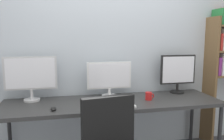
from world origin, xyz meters
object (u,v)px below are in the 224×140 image
(desk, at_px, (113,105))
(monitor_center, at_px, (109,77))
(computer_mouse, at_px, (53,109))
(monitor_left, at_px, (31,76))
(keyboard_main, at_px, (118,106))
(monitor_right, at_px, (178,72))
(coffee_mug, at_px, (149,96))

(desk, bearing_deg, monitor_center, 90.00)
(monitor_center, relative_size, computer_mouse, 5.60)
(monitor_left, xyz_separation_m, keyboard_main, (0.90, -0.44, -0.28))
(keyboard_main, height_order, computer_mouse, computer_mouse)
(monitor_center, xyz_separation_m, keyboard_main, (0.00, -0.44, -0.23))
(monitor_center, bearing_deg, desk, -90.00)
(monitor_right, height_order, keyboard_main, monitor_right)
(desk, relative_size, computer_mouse, 25.66)
(monitor_center, height_order, coffee_mug, monitor_center)
(monitor_center, relative_size, coffee_mug, 5.07)
(desk, xyz_separation_m, monitor_center, (0.00, 0.21, 0.28))
(keyboard_main, bearing_deg, monitor_right, 26.17)
(desk, bearing_deg, monitor_left, 166.72)
(monitor_center, relative_size, monitor_right, 1.09)
(monitor_right, distance_m, keyboard_main, 1.04)
(computer_mouse, height_order, coffee_mug, coffee_mug)
(desk, relative_size, coffee_mug, 23.24)
(monitor_right, xyz_separation_m, keyboard_main, (-0.90, -0.44, -0.26))
(keyboard_main, xyz_separation_m, computer_mouse, (-0.64, 0.04, 0.01))
(monitor_center, bearing_deg, keyboard_main, -90.00)
(monitor_right, distance_m, coffee_mug, 0.59)
(monitor_left, height_order, coffee_mug, monitor_left)
(monitor_right, xyz_separation_m, computer_mouse, (-1.54, -0.41, -0.26))
(monitor_center, bearing_deg, monitor_right, -0.00)
(keyboard_main, distance_m, computer_mouse, 0.65)
(desk, distance_m, computer_mouse, 0.68)
(computer_mouse, bearing_deg, keyboard_main, -3.21)
(coffee_mug, bearing_deg, monitor_right, 26.80)
(monitor_left, distance_m, computer_mouse, 0.55)
(desk, xyz_separation_m, monitor_left, (-0.90, 0.21, 0.34))
(monitor_left, height_order, keyboard_main, monitor_left)
(desk, xyz_separation_m, computer_mouse, (-0.64, -0.19, 0.06))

